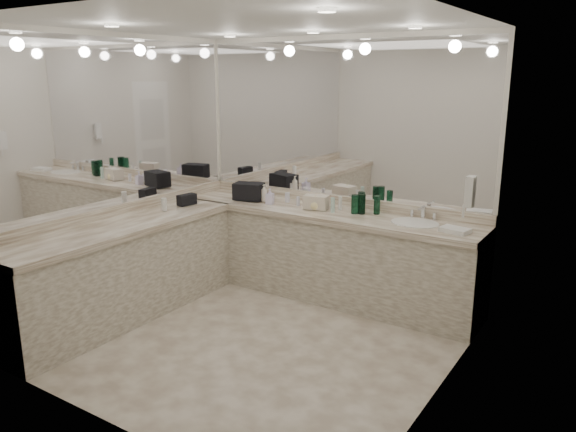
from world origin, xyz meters
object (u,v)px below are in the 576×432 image
Objects in this scene: sink at (415,224)px; soap_bottle_b at (270,196)px; wall_phone at (470,192)px; cream_cosmetic_case at (316,203)px; soap_bottle_a at (264,193)px; black_toiletry_bag at (249,192)px; soap_bottle_c at (316,203)px; hand_towel at (455,230)px.

soap_bottle_b reaches higher than sink.
wall_phone reaches higher than cream_cosmetic_case.
black_toiletry_bag is at bearing -168.23° from soap_bottle_a.
soap_bottle_c is (0.65, -0.03, -0.02)m from soap_bottle_a.
soap_bottle_a is at bearing -179.44° from sink.
sink is 3.03× the size of soap_bottle_c.
wall_phone reaches higher than soap_bottle_a.
soap_bottle_c is (0.01, -0.03, 0.00)m from cream_cosmetic_case.
soap_bottle_a is (-1.67, -0.02, 0.10)m from sink.
sink is 1.83× the size of wall_phone.
cream_cosmetic_case is at bearing 6.23° from soap_bottle_b.
soap_bottle_a is (-2.07, 0.08, 0.07)m from hand_towel.
hand_towel is 1.27× the size of soap_bottle_a.
soap_bottle_a is 1.12× the size of soap_bottle_b.
black_toiletry_bag is at bearing -178.36° from sink.
black_toiletry_bag reaches higher than soap_bottle_b.
black_toiletry_bag is at bearing 170.19° from cream_cosmetic_case.
cream_cosmetic_case is at bearing -179.00° from sink.
soap_bottle_a is at bearing 177.16° from soap_bottle_c.
soap_bottle_b reaches higher than hand_towel.
wall_phone is at bearing -11.98° from soap_bottle_a.
soap_bottle_b is at bearing -26.87° from soap_bottle_a.
wall_phone is at bearing -62.50° from hand_towel.
wall_phone is 1.65× the size of soap_bottle_c.
soap_bottle_a is at bearing 11.77° from black_toiletry_bag.
soap_bottle_a reaches higher than soap_bottle_b.
black_toiletry_bag is at bearing 175.60° from soap_bottle_b.
cream_cosmetic_case is 1.43m from hand_towel.
cream_cosmetic_case is 0.99× the size of hand_towel.
cream_cosmetic_case is 1.41× the size of soap_bottle_b.
wall_phone reaches higher than sink.
hand_towel is (-0.21, 0.40, -0.43)m from wall_phone.
black_toiletry_bag reaches higher than cream_cosmetic_case.
soap_bottle_a is at bearing 168.02° from wall_phone.
soap_bottle_c is at bearing 164.49° from wall_phone.
black_toiletry_bag is at bearing 169.68° from wall_phone.
soap_bottle_c is at bearing -80.66° from cream_cosmetic_case.
wall_phone is 2.52m from black_toiletry_bag.
hand_towel is 1.64× the size of soap_bottle_c.
soap_bottle_a reaches higher than black_toiletry_bag.
black_toiletry_bag is at bearing 178.80° from hand_towel.
hand_towel reaches higher than sink.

